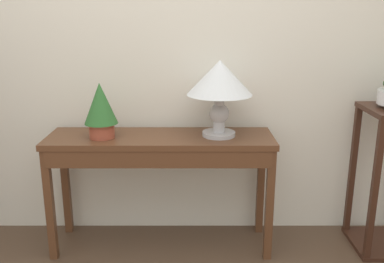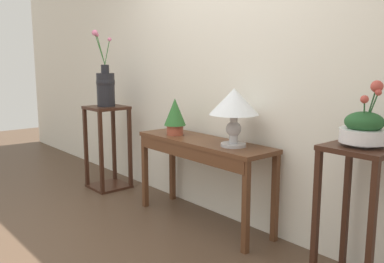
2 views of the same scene
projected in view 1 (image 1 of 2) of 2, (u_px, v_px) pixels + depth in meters
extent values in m
cube|color=silver|center=(173.00, 18.00, 2.60)|extent=(9.00, 0.10, 2.80)
cube|color=#56331E|center=(161.00, 139.00, 2.52)|extent=(1.35, 0.39, 0.03)
cube|color=#56331E|center=(159.00, 159.00, 2.37)|extent=(1.28, 0.03, 0.10)
cube|color=#56331E|center=(50.00, 206.00, 2.46)|extent=(0.04, 0.04, 0.69)
cube|color=#56331E|center=(270.00, 206.00, 2.46)|extent=(0.04, 0.04, 0.69)
cube|color=#56331E|center=(66.00, 184.00, 2.77)|extent=(0.04, 0.04, 0.69)
cube|color=#56331E|center=(261.00, 184.00, 2.77)|extent=(0.04, 0.04, 0.69)
cylinder|color=#B7B7BC|center=(219.00, 134.00, 2.51)|extent=(0.20, 0.20, 0.02)
cylinder|color=#B7B7BC|center=(219.00, 123.00, 2.49)|extent=(0.07, 0.07, 0.11)
sphere|color=#B7B7BC|center=(220.00, 113.00, 2.48)|extent=(0.12, 0.12, 0.12)
cylinder|color=#B7B7BC|center=(220.00, 104.00, 2.46)|extent=(0.06, 0.06, 0.11)
cone|color=silver|center=(220.00, 77.00, 2.42)|extent=(0.38, 0.38, 0.20)
cylinder|color=#9E4733|center=(102.00, 130.00, 2.47)|extent=(0.15, 0.15, 0.09)
cone|color=#2D662D|center=(101.00, 103.00, 2.42)|extent=(0.19, 0.19, 0.24)
cube|color=#381E14|center=(382.00, 244.00, 2.68)|extent=(0.39, 0.39, 0.03)
cube|color=#381E14|center=(375.00, 192.00, 2.40)|extent=(0.04, 0.04, 0.84)
cube|color=#381E14|center=(353.00, 170.00, 2.73)|extent=(0.04, 0.04, 0.84)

